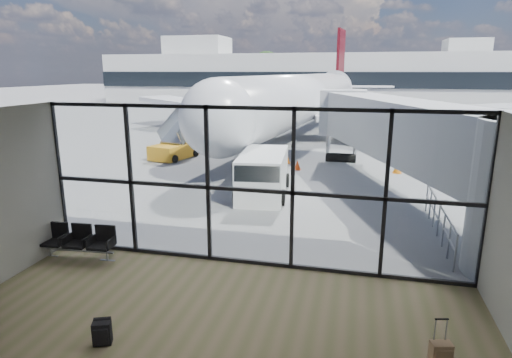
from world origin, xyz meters
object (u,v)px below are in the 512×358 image
at_px(suitcase, 440,356).
at_px(service_van, 263,174).
at_px(airliner, 305,99).
at_px(mobile_stairs, 175,149).
at_px(belt_loader, 242,132).
at_px(seating_row, 79,239).
at_px(backpack, 102,333).

distance_m(suitcase, service_van, 11.87).
bearing_deg(airliner, mobile_stairs, -112.20).
bearing_deg(mobile_stairs, airliner, 74.31).
distance_m(airliner, belt_loader, 6.58).
bearing_deg(belt_loader, airliner, 57.15).
xyz_separation_m(seating_row, airliner, (3.33, 26.49, 2.54)).
xyz_separation_m(suitcase, belt_loader, (-10.68, 25.19, 0.33)).
bearing_deg(suitcase, airliner, 87.74).
distance_m(suitcase, mobile_stairs, 21.57).
relative_size(backpack, suitcase, 0.53).
distance_m(seating_row, backpack, 4.72).
bearing_deg(airliner, service_van, -81.55).
distance_m(airliner, service_van, 19.07).
distance_m(seating_row, mobile_stairs, 14.81).
relative_size(suitcase, service_van, 0.22).
height_order(seating_row, suitcase, suitcase).
relative_size(seating_row, backpack, 4.17).
relative_size(backpack, belt_loader, 0.12).
xyz_separation_m(suitcase, service_van, (-5.67, 10.41, 0.67)).
distance_m(service_van, mobile_stairs, 9.99).
xyz_separation_m(backpack, suitcase, (6.50, 0.74, 0.05)).
bearing_deg(airliner, suitcase, -71.25).
relative_size(seating_row, airliner, 0.06).
height_order(backpack, suitcase, suitcase).
bearing_deg(suitcase, service_van, 104.36).
relative_size(airliner, belt_loader, 9.14).
height_order(backpack, belt_loader, belt_loader).
bearing_deg(service_van, suitcase, -67.33).
bearing_deg(suitcase, belt_loader, 98.78).
bearing_deg(belt_loader, mobile_stairs, -91.49).
xyz_separation_m(belt_loader, mobile_stairs, (-2.22, -7.91, -0.02)).
bearing_deg(backpack, service_van, 64.11).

